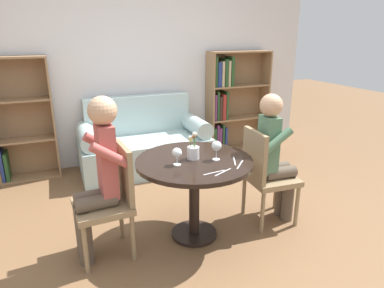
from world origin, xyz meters
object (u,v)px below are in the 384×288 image
object	(u,v)px
wine_glass_left	(177,153)
chair_left	(111,197)
chair_right	(265,173)
flower_vase	(193,150)
wine_glass_right	(217,146)
bookshelf_left	(0,126)
couch	(144,146)
bookshelf_right	(229,102)
person_right	(275,156)
person_left	(98,175)

from	to	relation	value
wine_glass_left	chair_left	bearing A→B (deg)	170.80
chair_left	chair_right	xyz separation A→B (m)	(1.38, -0.05, 0.00)
chair_left	flower_vase	size ratio (longest dim) A/B	3.80
wine_glass_left	wine_glass_right	world-z (taller)	wine_glass_right
bookshelf_left	wine_glass_left	size ratio (longest dim) A/B	10.32
wine_glass_left	bookshelf_left	bearing A→B (deg)	125.89
couch	wine_glass_right	bearing A→B (deg)	-84.55
bookshelf_left	flower_vase	world-z (taller)	bookshelf_left
bookshelf_right	chair_left	distance (m)	2.83
bookshelf_left	person_right	xyz separation A→B (m)	(2.41, -1.99, -0.03)
couch	wine_glass_left	world-z (taller)	couch
person_right	wine_glass_left	world-z (taller)	person_right
wine_glass_right	couch	bearing A→B (deg)	95.45
flower_vase	bookshelf_right	bearing A→B (deg)	54.71
wine_glass_left	person_right	bearing A→B (deg)	1.61
bookshelf_left	person_left	size ratio (longest dim) A/B	1.13
bookshelf_right	chair_right	world-z (taller)	bookshelf_right
couch	chair_right	size ratio (longest dim) A/B	1.79
bookshelf_right	chair_right	distance (m)	2.11
bookshelf_left	person_right	bearing A→B (deg)	-39.55
bookshelf_left	bookshelf_right	world-z (taller)	same
chair_right	wine_glass_right	xyz separation A→B (m)	(-0.52, -0.05, 0.34)
chair_right	couch	bearing A→B (deg)	25.33
wine_glass_right	person_right	bearing A→B (deg)	3.67
couch	chair_left	bearing A→B (deg)	-112.51
bookshelf_right	flower_vase	bearing A→B (deg)	-125.29
person_left	wine_glass_left	distance (m)	0.62
person_right	wine_glass_left	distance (m)	0.96
chair_left	wine_glass_right	distance (m)	0.93
chair_left	wine_glass_left	bearing A→B (deg)	77.14
bookshelf_left	flower_vase	distance (m)	2.53
bookshelf_left	chair_right	distance (m)	3.05
person_left	flower_vase	size ratio (longest dim) A/B	5.44
person_left	bookshelf_right	bearing A→B (deg)	128.51
chair_right	person_left	bearing A→B (deg)	91.86
bookshelf_right	chair_right	size ratio (longest dim) A/B	1.62
bookshelf_left	wine_glass_right	world-z (taller)	bookshelf_left
bookshelf_left	chair_right	bearing A→B (deg)	-40.50
chair_left	person_right	world-z (taller)	person_right
couch	person_left	world-z (taller)	person_left
couch	flower_vase	xyz separation A→B (m)	(-0.00, -1.67, 0.48)
couch	wine_glass_left	xyz separation A→B (m)	(-0.17, -1.75, 0.50)
couch	wine_glass_right	xyz separation A→B (m)	(0.17, -1.76, 0.52)
person_left	wine_glass_left	xyz separation A→B (m)	(0.60, -0.07, 0.12)
wine_glass_left	flower_vase	bearing A→B (deg)	24.75
person_left	couch	bearing A→B (deg)	151.50
chair_left	person_right	size ratio (longest dim) A/B	0.74
person_right	wine_glass_right	bearing A→B (deg)	97.06
chair_right	wine_glass_right	size ratio (longest dim) A/B	5.59
chair_left	flower_vase	distance (m)	0.75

